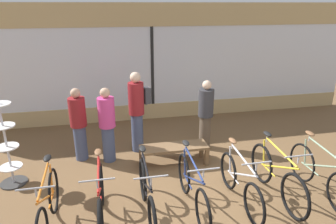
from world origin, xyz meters
name	(u,v)px	position (x,y,z in m)	size (l,w,h in m)	color
ground_plane	(192,205)	(0.00, 0.00, 0.00)	(24.00, 24.00, 0.00)	brown
shop_back_wall	(152,63)	(0.00, 4.13, 1.64)	(12.00, 0.08, 3.20)	tan
bicycle_far_left	(48,207)	(-2.21, -0.14, 0.40)	(0.46, 1.72, 1.04)	black
bicycle_left	(101,200)	(-1.46, -0.11, 0.39)	(0.46, 1.73, 1.04)	black
bicycle_center_left	(147,196)	(-0.77, -0.15, 0.39)	(0.46, 1.77, 1.04)	black
bicycle_center	(192,188)	(-0.04, -0.10, 0.40)	(0.46, 1.79, 1.04)	black
bicycle_center_right	(240,183)	(0.78, -0.09, 0.38)	(0.46, 1.66, 1.02)	black
bicycle_right	(276,176)	(1.46, -0.06, 0.40)	(0.46, 1.79, 1.05)	black
bicycle_far_right	(320,175)	(2.23, -0.17, 0.41)	(0.46, 1.77, 1.04)	black
accessory_rack	(8,150)	(-3.09, 1.30, 0.68)	(0.48, 0.48, 1.66)	#333333
display_bench	(174,149)	(0.00, 1.40, 0.34)	(1.40, 0.44, 0.41)	brown
customer_near_rack	(206,114)	(0.87, 2.01, 0.84)	(0.37, 0.37, 1.60)	brown
customer_by_window	(78,122)	(-1.89, 2.04, 0.85)	(0.36, 0.50, 1.58)	#424C6B
customer_mid_floor	(107,124)	(-1.31, 1.83, 0.84)	(0.47, 0.47, 1.61)	#424C6B
customer_near_bench	(137,109)	(-0.65, 2.19, 0.99)	(0.55, 0.45, 1.82)	#424C6B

